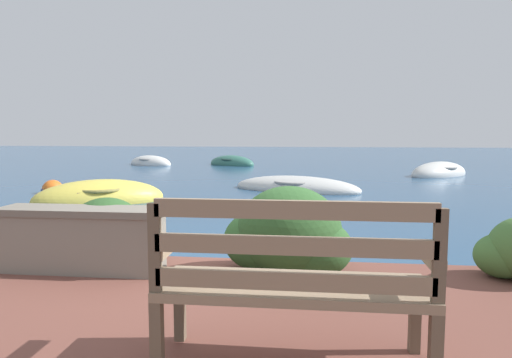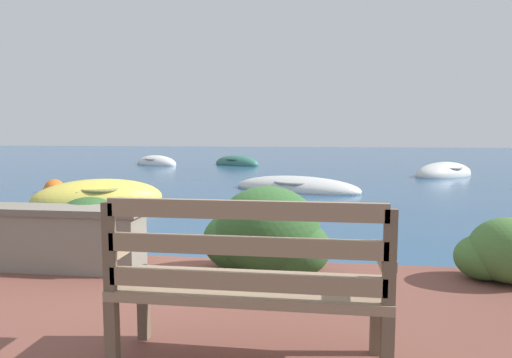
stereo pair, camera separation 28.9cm
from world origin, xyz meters
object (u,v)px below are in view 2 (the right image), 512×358
Objects in this scene: rowboat_far at (444,174)px; rowboat_distant at (237,164)px; rowboat_outer at (156,163)px; rowboat_nearest at (99,199)px; rowboat_mid at (296,188)px; park_bench at (249,280)px; mooring_buoy at (55,189)px.

rowboat_distant is (-7.70, 3.94, -0.01)m from rowboat_far.
rowboat_distant is at bearing -149.45° from rowboat_outer.
rowboat_far is at bearing -172.05° from rowboat_nearest.
rowboat_distant is at bearing 129.58° from rowboat_mid.
rowboat_outer is at bearing 115.61° from park_bench.
rowboat_mid is (-0.21, 9.15, -0.65)m from park_bench.
rowboat_distant is (0.96, 10.82, -0.01)m from rowboat_nearest.
rowboat_nearest is at bearing -35.80° from mooring_buoy.
rowboat_outer is at bearing 33.75° from rowboat_distant.
mooring_buoy is at bearing 131.05° from park_bench.
rowboat_far is 5.05× the size of mooring_buoy.
rowboat_mid is at bearing 138.65° from rowboat_distant.
rowboat_far reaches higher than mooring_buoy.
rowboat_far reaches higher than rowboat_distant.
rowboat_far is 1.09× the size of rowboat_distant.
rowboat_far is 8.65m from rowboat_distant.
park_bench is 17.75m from rowboat_distant.
rowboat_outer is (-2.62, 10.50, -0.01)m from rowboat_nearest.
rowboat_far is at bearing 75.59° from park_bench.
rowboat_nearest is 1.15× the size of rowboat_distant.
rowboat_nearest is at bearing 129.35° from rowboat_outer.
park_bench is at bearing 91.92° from rowboat_nearest.
rowboat_nearest is at bearing -128.22° from rowboat_mid.
rowboat_nearest reaches higher than rowboat_distant.
park_bench is 0.41× the size of rowboat_mid.
rowboat_mid is at bearing 95.17° from park_bench.
rowboat_nearest is at bearing 126.30° from park_bench.
rowboat_mid is 1.44× the size of rowboat_distant.
rowboat_mid is 1.32× the size of rowboat_far.
rowboat_nearest is 11.06m from rowboat_far.
rowboat_far is 11.85m from rowboat_outer.
rowboat_distant reaches higher than rowboat_mid.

